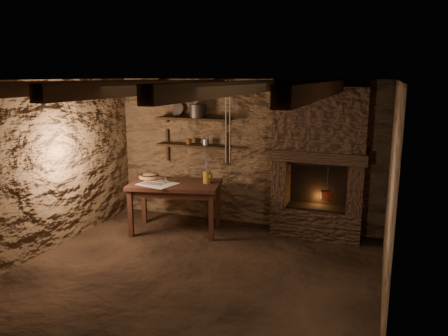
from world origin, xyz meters
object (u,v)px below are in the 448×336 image
(iron_stockpot, at_px, (198,112))
(red_pot, at_px, (327,194))
(wooden_bowl, at_px, (150,177))
(stoneware_jug, at_px, (207,171))
(work_table, at_px, (176,205))

(iron_stockpot, height_order, red_pot, iron_stockpot)
(wooden_bowl, relative_size, iron_stockpot, 1.32)
(stoneware_jug, height_order, wooden_bowl, stoneware_jug)
(work_table, xyz_separation_m, red_pot, (2.29, 0.51, 0.26))
(stoneware_jug, distance_m, red_pot, 1.86)
(stoneware_jug, height_order, red_pot, stoneware_jug)
(work_table, distance_m, red_pot, 2.36)
(work_table, height_order, red_pot, red_pot)
(iron_stockpot, xyz_separation_m, red_pot, (2.17, -0.12, -1.17))
(wooden_bowl, bearing_deg, stoneware_jug, 6.51)
(wooden_bowl, relative_size, red_pot, 0.65)
(stoneware_jug, xyz_separation_m, wooden_bowl, (-0.96, -0.11, -0.15))
(iron_stockpot, bearing_deg, wooden_bowl, -135.85)
(work_table, xyz_separation_m, wooden_bowl, (-0.48, 0.05, 0.41))
(work_table, relative_size, iron_stockpot, 5.84)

